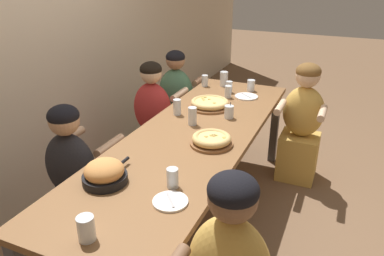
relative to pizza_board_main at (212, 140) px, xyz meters
name	(u,v)px	position (x,y,z in m)	size (l,w,h in m)	color
ground_plane	(192,223)	(0.09, 0.18, -0.80)	(18.00, 18.00, 0.00)	brown
restaurant_back_panel	(26,3)	(0.09, 1.53, 0.80)	(10.00, 0.06, 3.20)	beige
dining_table	(192,144)	(0.09, 0.18, -0.11)	(2.66, 0.81, 0.77)	brown
pizza_board_main	(212,140)	(0.00, 0.00, 0.00)	(0.29, 0.29, 0.07)	brown
pizza_board_second	(210,104)	(0.65, 0.26, 0.00)	(0.35, 0.35, 0.06)	brown
skillet_bowl	(105,173)	(-0.67, 0.37, 0.02)	(0.36, 0.25, 0.13)	black
empty_plate_a	(246,97)	(1.02, 0.05, -0.03)	(0.21, 0.21, 0.02)	white
empty_plate_b	(170,201)	(-0.69, -0.04, -0.03)	(0.18, 0.18, 0.02)	white
cocktail_glass_blue	(229,112)	(0.49, 0.04, 0.01)	(0.07, 0.07, 0.12)	silver
drinking_glass_a	(224,80)	(1.26, 0.35, 0.03)	(0.08, 0.08, 0.14)	silver
drinking_glass_b	(228,92)	(0.94, 0.20, 0.02)	(0.06, 0.06, 0.11)	silver
drinking_glass_c	(205,81)	(1.17, 0.52, 0.01)	(0.06, 0.06, 0.11)	silver
drinking_glass_d	(229,88)	(1.08, 0.24, 0.01)	(0.06, 0.06, 0.11)	silver
drinking_glass_e	(86,230)	(-1.08, 0.17, 0.02)	(0.08, 0.08, 0.12)	silver
drinking_glass_f	(177,108)	(0.39, 0.44, 0.02)	(0.06, 0.06, 0.13)	silver
drinking_glass_g	(251,86)	(1.21, 0.06, 0.01)	(0.07, 0.07, 0.11)	silver
drinking_glass_h	(173,179)	(-0.56, 0.01, 0.01)	(0.06, 0.06, 0.11)	silver
drinking_glass_i	(192,116)	(0.26, 0.25, 0.03)	(0.06, 0.06, 0.14)	silver
diner_near_right	(301,127)	(1.13, -0.44, -0.29)	(0.51, 0.40, 1.11)	gold
diner_far_midright	(154,126)	(0.65, 0.81, -0.30)	(0.51, 0.40, 1.10)	#B22D2D
diner_far_midleft	(74,187)	(-0.45, 0.81, -0.31)	(0.51, 0.40, 1.08)	#232328
diner_far_right	(177,109)	(1.13, 0.81, -0.30)	(0.51, 0.40, 1.10)	#477556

